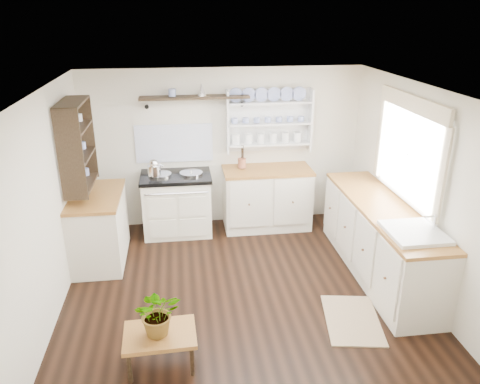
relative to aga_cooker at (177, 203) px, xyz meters
name	(u,v)px	position (x,y,z in m)	size (l,w,h in m)	color
floor	(241,287)	(0.71, -1.57, -0.45)	(4.00, 3.80, 0.01)	black
wall_back	(224,148)	(0.71, 0.33, 0.70)	(4.00, 0.02, 2.30)	silver
wall_right	(415,187)	(2.71, -1.57, 0.70)	(0.02, 3.80, 2.30)	silver
wall_left	(49,206)	(-1.29, -1.57, 0.70)	(0.02, 3.80, 2.30)	silver
ceiling	(241,89)	(0.71, -1.57, 1.85)	(4.00, 3.80, 0.01)	white
window	(409,149)	(2.66, -1.42, 1.12)	(0.08, 1.55, 1.22)	white
aga_cooker	(177,203)	(0.00, 0.00, 0.00)	(0.98, 0.69, 0.91)	white
back_cabinets	(267,197)	(1.31, 0.03, 0.01)	(1.27, 0.63, 0.90)	beige
right_cabinets	(380,239)	(2.41, -1.47, 0.01)	(0.62, 2.43, 0.90)	beige
belfast_sink	(413,243)	(2.41, -2.22, 0.35)	(0.55, 0.60, 0.45)	white
left_cabinets	(99,227)	(-0.99, -0.67, 0.01)	(0.62, 1.13, 0.90)	beige
plate_rack	(268,120)	(1.36, 0.29, 1.11)	(1.20, 0.22, 0.90)	white
high_shelf	(195,98)	(0.31, 0.21, 1.46)	(1.50, 0.29, 0.16)	black
left_shelving	(77,144)	(-1.13, -0.67, 1.10)	(0.28, 0.80, 1.05)	black
kettle	(154,168)	(-0.28, -0.12, 0.59)	(0.18, 0.18, 0.22)	silver
utensil_crock	(242,163)	(0.95, 0.11, 0.53)	(0.12, 0.12, 0.14)	#985437
center_table	(160,337)	(-0.18, -2.74, -0.15)	(0.66, 0.48, 0.35)	brown
potted_plant	(158,312)	(-0.18, -2.74, 0.12)	(0.40, 0.34, 0.44)	#3F7233
floor_rug	(352,320)	(1.78, -2.35, -0.44)	(0.55, 0.85, 0.02)	#7A6547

